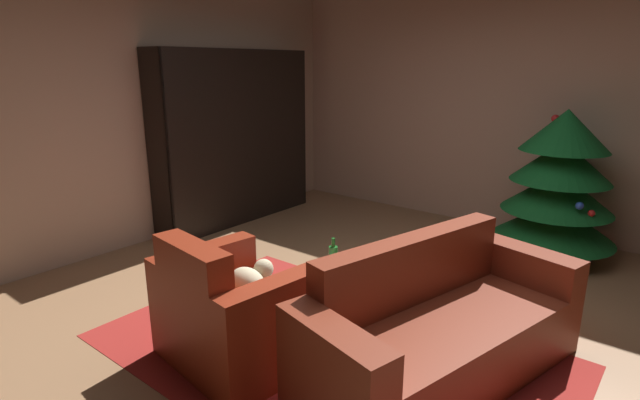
{
  "coord_description": "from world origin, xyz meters",
  "views": [
    {
      "loc": [
        1.73,
        -2.74,
        1.86
      ],
      "look_at": [
        -0.34,
        -0.14,
        0.93
      ],
      "focal_mm": 27.58,
      "sensor_mm": 36.0,
      "label": 1
    }
  ],
  "objects_px": {
    "bookshelf_unit": "(243,140)",
    "book_stack_on_table": "(328,279)",
    "coffee_table": "(326,287)",
    "bottle_on_table": "(333,258)",
    "armchair_red": "(234,315)",
    "couch_red": "(439,332)",
    "decorated_tree": "(559,184)"
  },
  "relations": [
    {
      "from": "armchair_red",
      "to": "decorated_tree",
      "type": "distance_m",
      "value": 3.4
    },
    {
      "from": "bookshelf_unit",
      "to": "book_stack_on_table",
      "type": "height_order",
      "value": "bookshelf_unit"
    },
    {
      "from": "coffee_table",
      "to": "bottle_on_table",
      "type": "bearing_deg",
      "value": 111.89
    },
    {
      "from": "decorated_tree",
      "to": "coffee_table",
      "type": "bearing_deg",
      "value": -107.39
    },
    {
      "from": "armchair_red",
      "to": "coffee_table",
      "type": "xyz_separation_m",
      "value": [
        0.29,
        0.57,
        0.07
      ]
    },
    {
      "from": "bookshelf_unit",
      "to": "book_stack_on_table",
      "type": "relative_size",
      "value": 10.53
    },
    {
      "from": "coffee_table",
      "to": "bottle_on_table",
      "type": "xyz_separation_m",
      "value": [
        -0.07,
        0.17,
        0.14
      ]
    },
    {
      "from": "decorated_tree",
      "to": "bottle_on_table",
      "type": "bearing_deg",
      "value": -109.98
    },
    {
      "from": "couch_red",
      "to": "book_stack_on_table",
      "type": "relative_size",
      "value": 9.94
    },
    {
      "from": "book_stack_on_table",
      "to": "armchair_red",
      "type": "bearing_deg",
      "value": -123.71
    },
    {
      "from": "armchair_red",
      "to": "bottle_on_table",
      "type": "bearing_deg",
      "value": 73.08
    },
    {
      "from": "bookshelf_unit",
      "to": "couch_red",
      "type": "distance_m",
      "value": 3.69
    },
    {
      "from": "coffee_table",
      "to": "book_stack_on_table",
      "type": "height_order",
      "value": "book_stack_on_table"
    },
    {
      "from": "armchair_red",
      "to": "couch_red",
      "type": "height_order",
      "value": "armchair_red"
    },
    {
      "from": "couch_red",
      "to": "decorated_tree",
      "type": "relative_size",
      "value": 1.39
    },
    {
      "from": "armchair_red",
      "to": "book_stack_on_table",
      "type": "bearing_deg",
      "value": 56.29
    },
    {
      "from": "bottle_on_table",
      "to": "decorated_tree",
      "type": "bearing_deg",
      "value": 70.02
    },
    {
      "from": "bookshelf_unit",
      "to": "bottle_on_table",
      "type": "bearing_deg",
      "value": -30.39
    },
    {
      "from": "book_stack_on_table",
      "to": "bottle_on_table",
      "type": "height_order",
      "value": "bottle_on_table"
    },
    {
      "from": "armchair_red",
      "to": "bottle_on_table",
      "type": "height_order",
      "value": "armchair_red"
    },
    {
      "from": "book_stack_on_table",
      "to": "decorated_tree",
      "type": "bearing_deg",
      "value": 73.97
    },
    {
      "from": "bookshelf_unit",
      "to": "bottle_on_table",
      "type": "height_order",
      "value": "bookshelf_unit"
    },
    {
      "from": "bottle_on_table",
      "to": "book_stack_on_table",
      "type": "bearing_deg",
      "value": -60.61
    },
    {
      "from": "bookshelf_unit",
      "to": "decorated_tree",
      "type": "relative_size",
      "value": 1.47
    },
    {
      "from": "coffee_table",
      "to": "bookshelf_unit",
      "type": "bearing_deg",
      "value": 147.41
    },
    {
      "from": "bottle_on_table",
      "to": "armchair_red",
      "type": "bearing_deg",
      "value": -106.92
    },
    {
      "from": "bottle_on_table",
      "to": "couch_red",
      "type": "bearing_deg",
      "value": -5.65
    },
    {
      "from": "coffee_table",
      "to": "couch_red",
      "type": "bearing_deg",
      "value": 6.18
    },
    {
      "from": "armchair_red",
      "to": "couch_red",
      "type": "xyz_separation_m",
      "value": [
        1.09,
        0.66,
        -0.02
      ]
    },
    {
      "from": "bookshelf_unit",
      "to": "decorated_tree",
      "type": "xyz_separation_m",
      "value": [
        3.31,
        1.02,
        -0.24
      ]
    },
    {
      "from": "coffee_table",
      "to": "decorated_tree",
      "type": "relative_size",
      "value": 0.46
    },
    {
      "from": "armchair_red",
      "to": "couch_red",
      "type": "distance_m",
      "value": 1.28
    }
  ]
}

